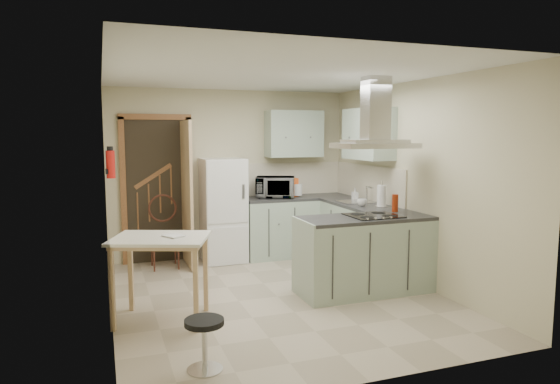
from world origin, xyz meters
name	(u,v)px	position (x,y,z in m)	size (l,w,h in m)	color
floor	(277,297)	(0.00, 0.00, 0.00)	(4.20, 4.20, 0.00)	#B3A38B
ceiling	(277,74)	(0.00, 0.00, 2.50)	(4.20, 4.20, 0.00)	silver
back_wall	(231,174)	(0.00, 2.10, 1.25)	(3.60, 3.60, 0.00)	beige
left_wall	(107,195)	(-1.80, 0.00, 1.25)	(4.20, 4.20, 0.00)	beige
right_wall	(414,183)	(1.80, 0.00, 1.25)	(4.20, 4.20, 0.00)	beige
doorway	(157,190)	(-1.10, 2.07, 1.05)	(1.10, 0.12, 2.10)	brown
fridge	(223,210)	(-0.20, 1.80, 0.75)	(0.60, 0.60, 1.50)	white
counter_back	(279,227)	(0.66, 1.80, 0.45)	(1.08, 0.60, 0.90)	#9EB2A0
counter_right	(349,231)	(1.50, 1.12, 0.45)	(0.60, 1.95, 0.90)	#9EB2A0
splashback	(291,179)	(0.96, 2.09, 1.15)	(1.68, 0.02, 0.50)	beige
wall_cabinet_back	(294,134)	(0.95, 1.93, 1.85)	(0.85, 0.35, 0.70)	#9EB2A0
wall_cabinet_right	(368,134)	(1.62, 0.85, 1.85)	(0.35, 0.90, 0.70)	#9EB2A0
peninsula	(365,254)	(1.02, -0.18, 0.45)	(1.55, 0.65, 0.90)	#9EB2A0
hob	(373,216)	(1.12, -0.18, 0.91)	(0.58, 0.50, 0.01)	black
extractor_hood	(375,146)	(1.12, -0.18, 1.72)	(0.90, 0.55, 0.10)	silver
sink	(355,202)	(1.50, 0.95, 0.91)	(0.45, 0.40, 0.01)	silver
fire_extinguisher	(111,164)	(-1.74, 0.90, 1.50)	(0.10, 0.10, 0.32)	#B2140F
drop_leaf_table	(161,279)	(-1.33, -0.30, 0.43)	(0.91, 0.68, 0.85)	tan
bentwood_chair	(164,235)	(-1.06, 1.70, 0.46)	(0.41, 0.41, 0.92)	#4B2F19
stool	(205,344)	(-1.13, -1.48, 0.21)	(0.31, 0.31, 0.42)	black
microwave	(275,187)	(0.60, 1.80, 1.06)	(0.56, 0.38, 0.31)	black
kettle	(297,190)	(0.95, 1.78, 1.01)	(0.15, 0.15, 0.21)	white
cereal_box	(294,187)	(0.92, 1.84, 1.04)	(0.07, 0.19, 0.28)	#E4541A
soap_bottle	(355,194)	(1.61, 1.17, 0.98)	(0.07, 0.08, 0.17)	silver
paper_towel	(382,196)	(1.60, 0.42, 1.05)	(0.12, 0.12, 0.30)	white
cup	(362,203)	(1.39, 0.56, 0.95)	(0.12, 0.12, 0.10)	white
red_bottle	(395,203)	(1.54, 0.01, 1.01)	(0.08, 0.08, 0.21)	#A22C0D
book	(167,233)	(-1.27, -0.37, 0.90)	(0.15, 0.20, 0.09)	#A93853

